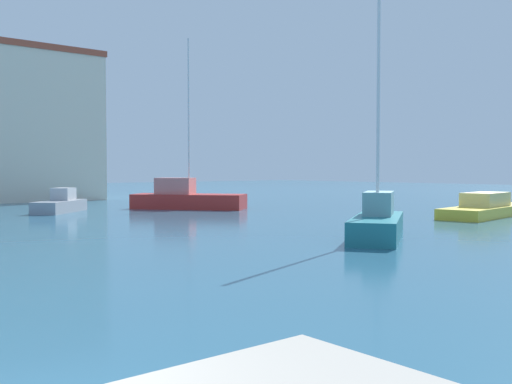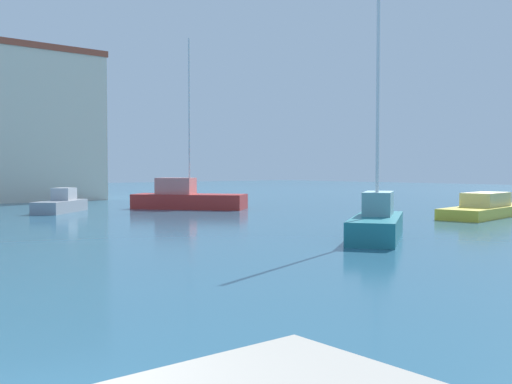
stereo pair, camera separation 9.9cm
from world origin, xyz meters
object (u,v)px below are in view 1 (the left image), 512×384
Objects in this scene: motorboat_grey_inner_mooring at (60,204)px; sailboat_teal_mid_harbor at (378,221)px; motorboat_yellow_outer_mooring at (488,208)px; sailboat_red_near_pier at (186,198)px.

motorboat_grey_inner_mooring is 21.10m from sailboat_teal_mid_harbor.
sailboat_teal_mid_harbor is (-12.91, -2.69, 0.18)m from motorboat_yellow_outer_mooring.
sailboat_red_near_pier reaches higher than sailboat_teal_mid_harbor.
motorboat_yellow_outer_mooring is 1.01× the size of sailboat_teal_mid_harbor.
sailboat_red_near_pier is at bearing -15.87° from motorboat_grey_inner_mooring.
motorboat_yellow_outer_mooring is 13.18m from sailboat_teal_mid_harbor.
motorboat_grey_inner_mooring is (-17.07, 18.00, 0.03)m from motorboat_yellow_outer_mooring.
sailboat_red_near_pier is at bearing 120.87° from motorboat_yellow_outer_mooring.
motorboat_grey_inner_mooring is (-7.60, 2.16, -0.23)m from sailboat_red_near_pier.
motorboat_grey_inner_mooring is at bearing 133.48° from motorboat_yellow_outer_mooring.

